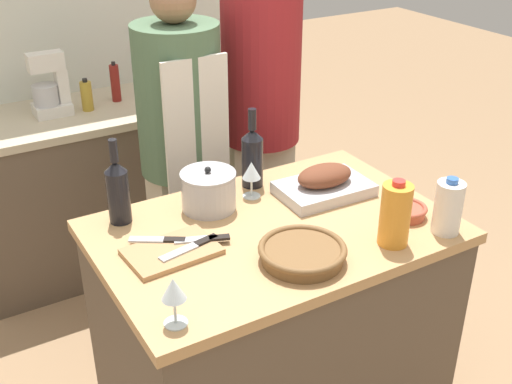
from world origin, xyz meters
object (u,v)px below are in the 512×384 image
object	(u,v)px
stock_pot	(209,191)
person_cook_guest	(261,114)
condiment_bottle_tall	(222,82)
cutting_board	(172,251)
wine_glass_right	(174,291)
condiment_bottle_extra	(87,96)
knife_paring	(159,240)
condiment_bottle_short	(115,83)
stand_mixer	(50,89)
roasting_pan	(324,184)
wine_bottle_dark	(252,156)
wicker_basket	(302,253)
wine_glass_left	(251,172)
mixing_bowl	(406,210)
milk_jug	(448,207)
knife_chef	(191,247)
juice_jug	(395,214)
knife_bread	(204,239)
person_cook_aproned	(182,147)
wine_bottle_green	(118,190)

from	to	relation	value
stock_pot	person_cook_guest	xyz separation A→B (m)	(0.59, 0.63, -0.03)
condiment_bottle_tall	cutting_board	bearing A→B (deg)	-123.43
wine_glass_right	condiment_bottle_extra	world-z (taller)	same
condiment_bottle_tall	knife_paring	bearing A→B (deg)	-125.24
condiment_bottle_short	knife_paring	bearing A→B (deg)	-104.32
cutting_board	condiment_bottle_short	xyz separation A→B (m)	(0.36, 1.54, 0.07)
cutting_board	stand_mixer	size ratio (longest dim) A/B	0.95
roasting_pan	wine_bottle_dark	bearing A→B (deg)	133.55
wicker_basket	wine_glass_left	xyz separation A→B (m)	(0.08, 0.46, 0.07)
mixing_bowl	condiment_bottle_extra	bearing A→B (deg)	110.43
wicker_basket	stock_pot	size ratio (longest dim) A/B	1.40
stand_mixer	person_cook_guest	bearing A→B (deg)	-39.67
stock_pot	milk_jug	distance (m)	0.83
roasting_pan	knife_chef	world-z (taller)	roasting_pan
mixing_bowl	juice_jug	bearing A→B (deg)	-145.10
mixing_bowl	juice_jug	size ratio (longest dim) A/B	0.64
milk_jug	knife_bread	distance (m)	0.82
knife_bread	stand_mixer	bearing A→B (deg)	93.66
juice_jug	milk_jug	bearing A→B (deg)	-9.54
person_cook_aproned	person_cook_guest	world-z (taller)	person_cook_guest
mixing_bowl	milk_jug	distance (m)	0.17
wine_bottle_green	wine_glass_left	size ratio (longest dim) A/B	2.17
wicker_basket	wine_bottle_green	distance (m)	0.67
wicker_basket	stand_mixer	size ratio (longest dim) A/B	0.89
condiment_bottle_tall	mixing_bowl	bearing A→B (deg)	-92.84
wine_glass_left	knife_paring	size ratio (longest dim) A/B	0.83
roasting_pan	wine_bottle_green	distance (m)	0.76
knife_chef	wine_glass_left	bearing A→B (deg)	33.06
knife_bread	stand_mixer	xyz separation A→B (m)	(-0.10, 1.51, 0.09)
juice_jug	milk_jug	world-z (taller)	juice_jug
person_cook_guest	wine_bottle_green	bearing A→B (deg)	-129.42
roasting_pan	milk_jug	xyz separation A→B (m)	(0.20, -0.43, 0.05)
condiment_bottle_short	condiment_bottle_extra	distance (m)	0.19
stand_mixer	person_cook_aproned	xyz separation A→B (m)	(0.38, -0.71, -0.13)
roasting_pan	wicker_basket	distance (m)	0.46
mixing_bowl	juice_jug	world-z (taller)	juice_jug
wicker_basket	roasting_pan	bearing A→B (deg)	45.77
stock_pot	knife_bread	world-z (taller)	stock_pot
stand_mixer	condiment_bottle_tall	distance (m)	0.89
wine_glass_right	mixing_bowl	bearing A→B (deg)	7.75
wine_glass_left	person_cook_aproned	distance (m)	0.61
wine_glass_right	stand_mixer	world-z (taller)	stand_mixer
condiment_bottle_short	juice_jug	bearing A→B (deg)	-81.06
condiment_bottle_short	wine_bottle_green	bearing A→B (deg)	-108.88
wicker_basket	milk_jug	size ratio (longest dim) A/B	1.39
stock_pot	person_cook_aproned	size ratio (longest dim) A/B	0.12
person_cook_aproned	mixing_bowl	bearing A→B (deg)	-67.62
cutting_board	stock_pot	size ratio (longest dim) A/B	1.49
roasting_pan	condiment_bottle_short	distance (m)	1.49
knife_bread	stand_mixer	world-z (taller)	stand_mixer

